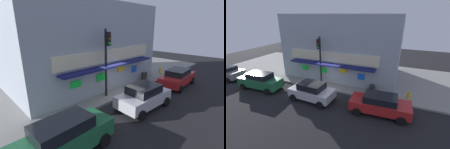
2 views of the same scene
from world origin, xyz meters
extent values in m
plane|color=black|center=(0.00, 0.00, 0.00)|extent=(49.09, 49.09, 0.00)
cube|color=gray|center=(0.00, 5.30, 0.08)|extent=(32.73, 10.60, 0.17)
cube|color=#9EA8B2|center=(0.13, 5.33, 3.72)|extent=(12.86, 7.59, 7.11)
cube|color=beige|center=(0.13, 1.45, 3.13)|extent=(9.77, 0.16, 0.97)
cube|color=navy|center=(0.13, 1.10, 2.42)|extent=(9.26, 0.90, 0.12)
cube|color=#19E53F|center=(-3.17, 1.47, 1.57)|extent=(0.83, 0.08, 0.49)
cube|color=#19E53F|center=(-0.90, 1.47, 1.57)|extent=(0.87, 0.08, 0.55)
cube|color=yellow|center=(1.44, 1.47, 1.86)|extent=(0.74, 0.08, 0.45)
cube|color=blue|center=(3.34, 1.47, 1.44)|extent=(0.67, 0.08, 0.60)
cylinder|color=black|center=(-0.86, 0.94, 2.69)|extent=(0.18, 0.18, 5.05)
cube|color=black|center=(-0.86, 0.69, 4.54)|extent=(0.32, 0.28, 0.95)
sphere|color=maroon|center=(-0.86, 0.54, 4.84)|extent=(0.18, 0.18, 0.18)
sphere|color=brown|center=(-0.86, 0.54, 4.54)|extent=(0.18, 0.18, 0.18)
sphere|color=#1ED83F|center=(-0.86, 0.54, 4.24)|extent=(0.18, 0.18, 0.18)
cylinder|color=gold|center=(7.81, 1.14, 0.46)|extent=(0.22, 0.22, 0.59)
sphere|color=gold|center=(7.81, 1.14, 0.82)|extent=(0.19, 0.19, 0.19)
cylinder|color=gold|center=(7.64, 1.14, 0.49)|extent=(0.12, 0.10, 0.10)
cylinder|color=gold|center=(7.99, 1.14, 0.49)|extent=(0.12, 0.10, 0.10)
cylinder|color=#2D2D2D|center=(4.57, 1.11, 0.54)|extent=(0.53, 0.53, 0.76)
cylinder|color=brown|center=(-2.59, 2.39, 0.59)|extent=(0.23, 0.23, 0.85)
cylinder|color=brown|center=(-2.27, 2.13, 0.59)|extent=(0.23, 0.23, 0.85)
cube|color=silver|center=(-2.43, 2.26, 1.33)|extent=(0.47, 0.49, 0.62)
sphere|color=tan|center=(-2.43, 2.26, 1.78)|extent=(0.22, 0.22, 0.22)
cylinder|color=silver|center=(-2.59, 2.07, 1.29)|extent=(0.14, 0.14, 0.56)
cylinder|color=silver|center=(-2.28, 2.45, 1.29)|extent=(0.14, 0.14, 0.56)
cylinder|color=gray|center=(-0.70, 2.28, 0.37)|extent=(0.47, 0.47, 0.41)
sphere|color=#1E6628|center=(-0.70, 2.28, 0.81)|extent=(0.54, 0.54, 0.54)
cube|color=#B7B7BC|center=(-0.17, -2.03, 0.69)|extent=(4.05, 2.10, 0.74)
cube|color=black|center=(-0.17, -2.03, 1.34)|extent=(2.22, 1.70, 0.56)
cylinder|color=black|center=(1.27, -1.15, 0.32)|extent=(0.65, 0.25, 0.64)
cylinder|color=black|center=(1.17, -3.05, 0.32)|extent=(0.65, 0.25, 0.64)
cylinder|color=black|center=(-1.50, -1.01, 0.32)|extent=(0.65, 0.25, 0.64)
cylinder|color=black|center=(-1.60, -2.90, 0.32)|extent=(0.65, 0.25, 0.64)
cube|color=#1E6038|center=(-6.22, -2.17, 0.75)|extent=(4.55, 1.86, 0.87)
cube|color=black|center=(-6.22, -2.17, 1.46)|extent=(2.48, 1.51, 0.53)
cylinder|color=black|center=(-4.69, -1.27, 0.32)|extent=(0.65, 0.25, 0.64)
cylinder|color=black|center=(-4.62, -2.95, 0.32)|extent=(0.65, 0.25, 0.64)
cube|color=#AD1E1E|center=(5.74, -1.79, 0.69)|extent=(4.59, 2.05, 0.73)
cube|color=black|center=(5.74, -1.79, 1.31)|extent=(2.51, 1.65, 0.51)
cylinder|color=black|center=(7.27, -0.80, 0.32)|extent=(0.65, 0.25, 0.64)
cylinder|color=black|center=(7.36, -2.63, 0.32)|extent=(0.65, 0.25, 0.64)
cylinder|color=black|center=(4.12, -0.95, 0.32)|extent=(0.65, 0.25, 0.64)
cylinder|color=black|center=(4.21, -2.78, 0.32)|extent=(0.65, 0.25, 0.64)
camera|label=1|loc=(-8.90, -7.69, 5.38)|focal=26.17mm
camera|label=2|loc=(6.81, -12.50, 7.26)|focal=24.93mm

